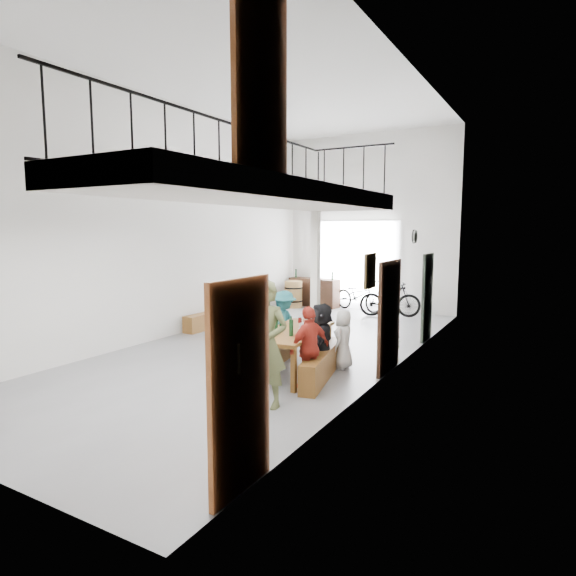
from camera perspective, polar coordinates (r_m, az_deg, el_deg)
The scene contains 24 objects.
floor at distance 10.37m, azimuth -2.19°, elevation -7.24°, with size 12.00×12.00×0.00m, color slate.
room_walls at distance 10.10m, azimuth -2.29°, elevation 12.70°, with size 12.00×12.00×12.00m.
gateway_portal at distance 15.61m, azimuth 8.05°, elevation 2.71°, with size 2.80×0.08×2.80m, color white.
right_wall_decor at distance 7.21m, azimuth 8.27°, elevation 0.49°, with size 0.07×8.28×5.07m.
balcony at distance 6.37m, azimuth -1.94°, elevation 10.71°, with size 1.52×5.62×4.00m.
tasting_table at distance 8.48m, azimuth 0.64°, elevation -5.56°, with size 1.14×2.22×0.79m.
bench_inner at distance 8.85m, azimuth -3.00°, elevation -8.00°, with size 0.36×2.26×0.52m, color brown.
bench_wall at distance 8.39m, azimuth 4.06°, elevation -8.97°, with size 0.28×2.12×0.49m, color brown.
tableware at distance 8.26m, azimuth -0.18°, elevation -4.33°, with size 0.54×1.27×0.35m.
side_bench at distance 12.55m, azimuth -9.54°, elevation -3.84°, with size 0.33×1.49×0.42m, color brown.
oak_barrel at distance 15.71m, azimuth 0.65°, elevation -0.74°, with size 0.59×0.59×0.87m.
serving_counter at distance 15.99m, azimuth 3.11°, elevation -0.51°, with size 1.75×0.49×0.92m, color #361F14.
counter_bottles at distance 15.89m, azimuth 3.06°, elevation 1.62°, with size 1.49×0.25×0.28m.
guest_left_a at distance 8.33m, azimuth -5.86°, elevation -6.81°, with size 0.55×0.36×1.13m, color silver.
guest_left_b at distance 8.79m, azimuth -4.08°, elevation -5.41°, with size 0.48×0.32×1.33m, color #236D76.
guest_left_c at distance 9.21m, azimuth -2.80°, elevation -5.05°, with size 0.61×0.48×1.26m, color silver.
guest_left_d at distance 9.65m, azimuth -0.49°, elevation -4.25°, with size 0.86×0.50×1.33m, color #236D76.
guest_right_a at distance 7.74m, azimuth 2.57°, elevation -7.08°, with size 0.78×0.33×1.34m, color #A1261B.
guest_right_b at distance 8.38m, azimuth 4.01°, elevation -6.16°, with size 1.19×0.38×1.29m, color black.
guest_right_c at distance 8.92m, azimuth 6.60°, elevation -6.05°, with size 0.53×0.35×1.09m, color silver.
host_standing at distance 6.92m, azimuth -2.62°, elevation -6.66°, with size 0.67×0.44×1.83m, color #4F542F.
potted_plant at distance 10.16m, azimuth 12.54°, elevation -6.51°, with size 0.37×0.32×0.41m, color #1A4E1A.
bicycle_near at distance 15.18m, azimuth 8.36°, elevation -0.89°, with size 0.65×1.85×0.97m, color black.
bicycle_far at distance 14.31m, azimuth 12.00°, elevation -1.27°, with size 0.50×1.76×1.06m, color black.
Camera 1 is at (5.29, -8.55, 2.55)m, focal length 30.00 mm.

